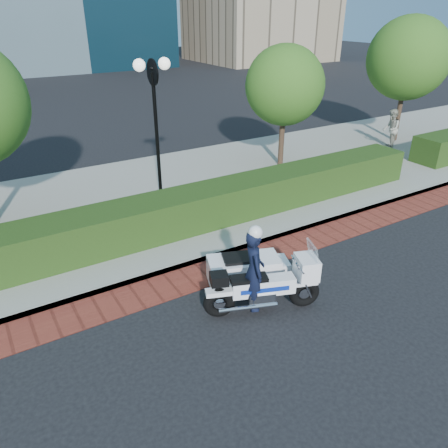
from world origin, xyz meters
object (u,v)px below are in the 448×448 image
tree_c (285,86)px  pedestrian (391,129)px  police_motorcycle (254,274)px  tree_d (408,58)px  lamppost (155,113)px

tree_c → pedestrian: 5.68m
police_motorcycle → pedestrian: (10.97, 5.72, 0.30)m
tree_d → pedestrian: size_ratio=3.17×
lamppost → tree_c: size_ratio=0.98×
pedestrian → tree_d: bearing=164.9°
lamppost → police_motorcycle: size_ratio=1.82×
police_motorcycle → pedestrian: 12.37m
tree_c → police_motorcycle: size_ratio=1.86×
tree_c → tree_d: tree_d is taller
tree_d → police_motorcycle: (-12.23, -6.42, -2.94)m
police_motorcycle → lamppost: bearing=107.8°
tree_c → police_motorcycle: tree_c is taller
tree_c → tree_d: size_ratio=0.83×
lamppost → police_motorcycle: 5.62m
tree_d → police_motorcycle: tree_d is taller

